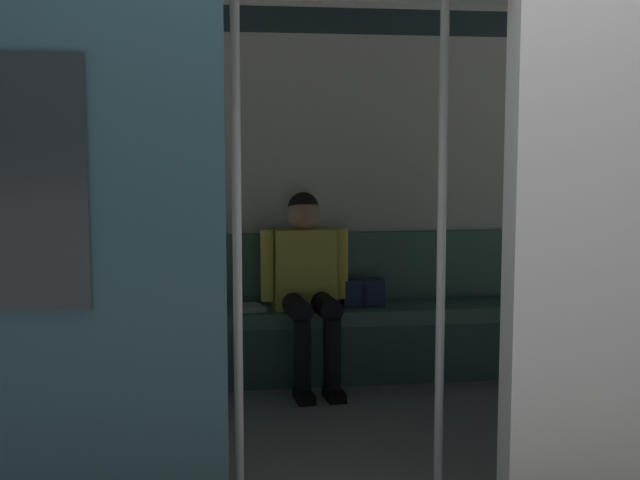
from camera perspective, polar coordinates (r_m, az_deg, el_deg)
name	(u,v)px	position (r m, az deg, el deg)	size (l,w,h in m)	color
train_car	(302,131)	(4.00, -1.22, 7.42)	(6.40, 2.97, 2.31)	silver
bench_seat	(289,327)	(5.27, -2.12, -5.89)	(3.02, 0.44, 0.47)	#4C7566
person_seated	(306,276)	(5.17, -0.92, -2.43)	(0.55, 0.69, 1.19)	#D8CC4C
handbag	(363,293)	(5.36, 2.91, -3.58)	(0.26, 0.15, 0.17)	#262D4C
book	(250,308)	(5.24, -4.78, -4.59)	(0.15, 0.22, 0.03)	silver
grab_pole_door	(237,248)	(3.19, -5.64, -0.56)	(0.04, 0.04, 2.17)	silver
grab_pole_far	(441,243)	(3.37, 8.24, -0.23)	(0.04, 0.04, 2.17)	silver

